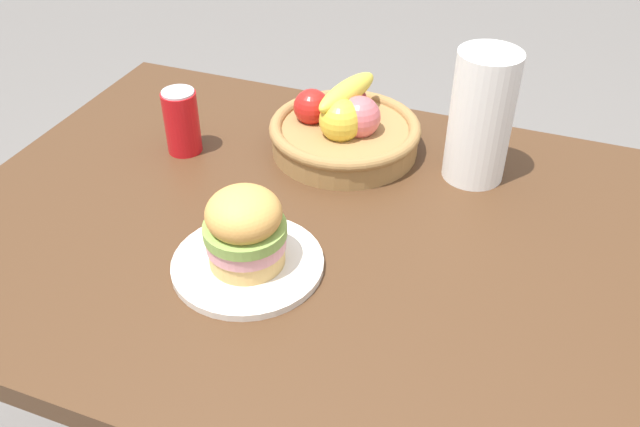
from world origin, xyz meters
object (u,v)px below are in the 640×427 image
at_px(sandwich, 245,229).
at_px(soda_can, 182,122).
at_px(fruit_basket, 344,129).
at_px(paper_towel_roll, 481,117).
at_px(plate, 248,264).

height_order(sandwich, soda_can, sandwich).
bearing_deg(soda_can, fruit_basket, 21.28).
xyz_separation_m(fruit_basket, paper_towel_roll, (0.25, 0.00, 0.07)).
height_order(plate, paper_towel_roll, paper_towel_roll).
distance_m(plate, fruit_basket, 0.38).
relative_size(sandwich, soda_can, 1.02).
bearing_deg(fruit_basket, paper_towel_roll, 0.02).
distance_m(fruit_basket, paper_towel_roll, 0.26).
xyz_separation_m(sandwich, fruit_basket, (0.03, 0.38, -0.03)).
distance_m(plate, soda_can, 0.38).
xyz_separation_m(plate, paper_towel_roll, (0.27, 0.38, 0.11)).
bearing_deg(soda_can, sandwich, -45.33).
distance_m(plate, sandwich, 0.07).
bearing_deg(plate, fruit_basket, 86.18).
bearing_deg(sandwich, fruit_basket, 86.18).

